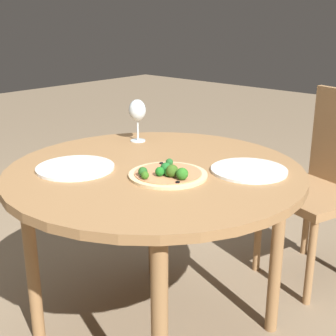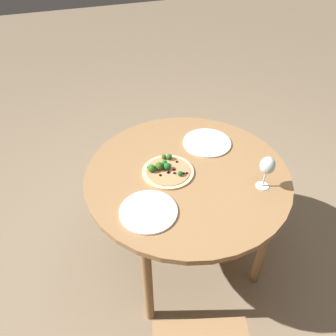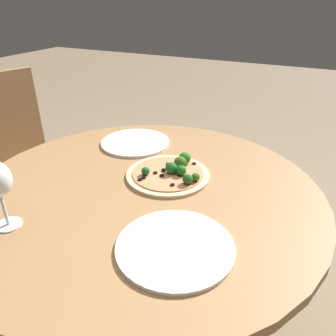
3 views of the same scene
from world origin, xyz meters
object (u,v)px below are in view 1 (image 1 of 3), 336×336
(chair, at_px, (325,181))
(wine_glass, at_px, (137,111))
(plate_near, at_px, (75,168))
(pizza, at_px, (168,174))
(plate_far, at_px, (249,170))

(chair, height_order, wine_glass, chair)
(wine_glass, relative_size, plate_near, 0.65)
(chair, xyz_separation_m, pizza, (0.92, -0.17, 0.23))
(chair, relative_size, pizza, 3.33)
(chair, distance_m, plate_far, 0.72)
(wine_glass, xyz_separation_m, plate_near, (0.42, 0.11, -0.13))
(pizza, bearing_deg, plate_near, -62.84)
(wine_glass, height_order, plate_far, wine_glass)
(wine_glass, bearing_deg, plate_near, 14.54)
(wine_glass, bearing_deg, plate_far, 87.38)
(plate_far, bearing_deg, chair, -179.52)
(chair, bearing_deg, wine_glass, -114.58)
(chair, distance_m, plate_near, 1.20)
(wine_glass, height_order, plate_near, wine_glass)
(plate_near, bearing_deg, pizza, 117.16)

